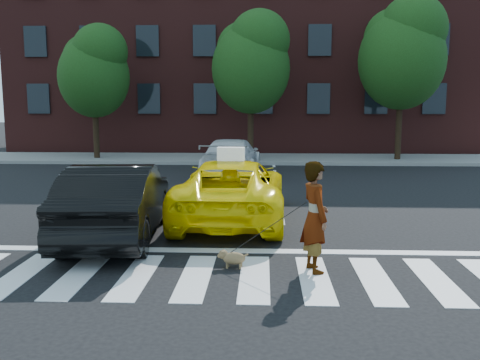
% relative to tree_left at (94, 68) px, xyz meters
% --- Properties ---
extents(ground, '(120.00, 120.00, 0.00)m').
position_rel_tree_left_xyz_m(ground, '(6.97, -17.00, -4.44)').
color(ground, black).
rests_on(ground, ground).
extents(crosswalk, '(13.00, 2.40, 0.01)m').
position_rel_tree_left_xyz_m(crosswalk, '(6.97, -17.00, -4.43)').
color(crosswalk, silver).
rests_on(crosswalk, ground).
extents(stop_line, '(12.00, 0.30, 0.01)m').
position_rel_tree_left_xyz_m(stop_line, '(6.97, -15.40, -4.43)').
color(stop_line, silver).
rests_on(stop_line, ground).
extents(sidewalk_far, '(30.00, 4.00, 0.15)m').
position_rel_tree_left_xyz_m(sidewalk_far, '(6.97, 0.50, -4.37)').
color(sidewalk_far, slate).
rests_on(sidewalk_far, ground).
extents(building, '(26.00, 10.00, 12.00)m').
position_rel_tree_left_xyz_m(building, '(6.97, 8.00, 1.56)').
color(building, '#4D1E1B').
rests_on(building, ground).
extents(tree_left, '(3.39, 3.38, 6.50)m').
position_rel_tree_left_xyz_m(tree_left, '(0.00, 0.00, 0.00)').
color(tree_left, black).
rests_on(tree_left, ground).
extents(tree_mid, '(3.69, 3.69, 7.10)m').
position_rel_tree_left_xyz_m(tree_mid, '(7.50, -0.00, 0.41)').
color(tree_mid, black).
rests_on(tree_mid, ground).
extents(tree_right, '(4.00, 4.00, 7.70)m').
position_rel_tree_left_xyz_m(tree_right, '(14.50, -0.00, 0.82)').
color(tree_right, black).
rests_on(tree_right, ground).
extents(taxi, '(2.61, 5.49, 1.51)m').
position_rel_tree_left_xyz_m(taxi, '(7.32, -12.65, -3.68)').
color(taxi, '#FFE305').
rests_on(taxi, ground).
extents(black_sedan, '(2.07, 5.03, 1.62)m').
position_rel_tree_left_xyz_m(black_sedan, '(4.97, -14.50, -3.63)').
color(black_sedan, black).
rests_on(black_sedan, ground).
extents(white_suv, '(2.30, 5.10, 1.45)m').
position_rel_tree_left_xyz_m(white_suv, '(6.84, -4.81, -3.72)').
color(white_suv, silver).
rests_on(white_suv, ground).
extents(woman, '(0.64, 0.81, 1.94)m').
position_rel_tree_left_xyz_m(woman, '(8.99, -16.59, -3.47)').
color(woman, '#999999').
rests_on(woman, ground).
extents(dog, '(0.56, 0.27, 0.32)m').
position_rel_tree_left_xyz_m(dog, '(7.55, -16.46, -4.25)').
color(dog, '#97674C').
rests_on(dog, ground).
extents(taxi_sign, '(0.66, 0.29, 0.32)m').
position_rel_tree_left_xyz_m(taxi_sign, '(7.32, -12.85, -2.77)').
color(taxi_sign, white).
rests_on(taxi_sign, taxi).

